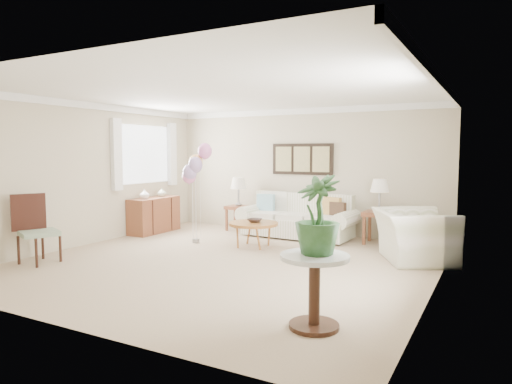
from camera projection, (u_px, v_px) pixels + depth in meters
ground_plane at (228, 262)px, 7.05m from camera, size 6.00×6.00×0.00m
room_shell at (224, 157)px, 7.04m from camera, size 6.04×6.04×2.60m
wall_art_triptych at (302, 159)px, 9.52m from camera, size 1.35×0.06×0.65m
sofa at (298, 220)px, 9.12m from camera, size 2.38×0.97×0.87m
end_table_left at (239, 210)px, 9.90m from camera, size 0.49×0.45×0.54m
end_table_right at (379, 217)px, 8.40m from camera, size 0.55×0.50×0.60m
lamp_left at (238, 184)px, 9.85m from camera, size 0.35×0.35×0.62m
lamp_right at (380, 187)px, 8.36m from camera, size 0.34×0.34×0.60m
coffee_table at (253, 224)px, 8.14m from camera, size 0.88×0.88×0.45m
decor_bowl at (255, 220)px, 8.16m from camera, size 0.25×0.25×0.06m
armchair at (414, 236)px, 7.09m from camera, size 1.50×1.57×0.79m
side_table at (315, 273)px, 4.36m from camera, size 0.67×0.67×0.72m
potted_plant at (317, 215)px, 4.33m from camera, size 0.54×0.54×0.76m
accent_chair at (35, 227)px, 6.98m from camera, size 0.69×0.68×1.06m
credenza at (154, 215)px, 9.64m from camera, size 0.46×1.20×0.74m
vase_white at (144, 194)px, 9.32m from camera, size 0.21×0.21×0.20m
vase_sage at (162, 192)px, 9.80m from camera, size 0.19×0.19×0.19m
balloon_cluster at (195, 166)px, 8.40m from camera, size 0.47×0.50×1.87m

